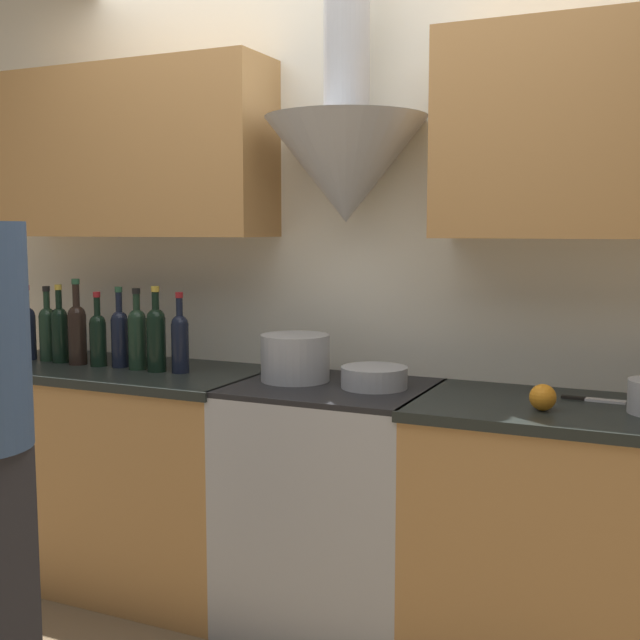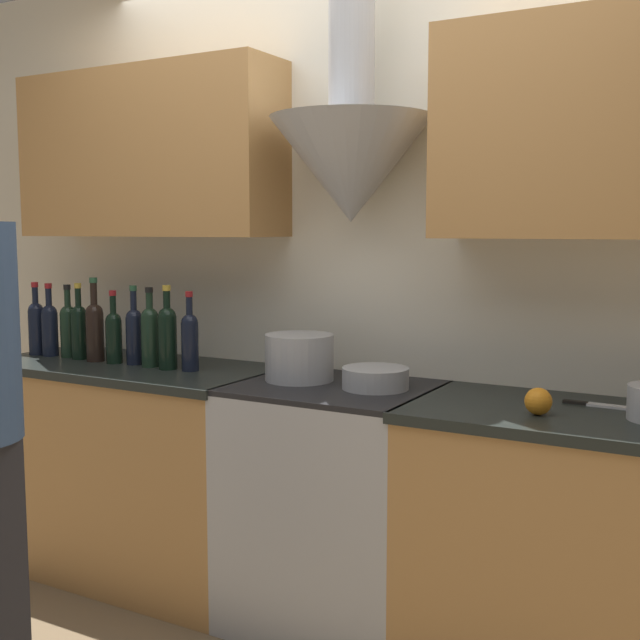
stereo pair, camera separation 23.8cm
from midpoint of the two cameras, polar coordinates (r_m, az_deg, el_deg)
The scene contains 18 objects.
wall_back at distance 3.13m, azimuth 0.16°, elevation 6.25°, with size 8.40×0.60×2.60m.
counter_left at distance 3.57m, azimuth -16.02°, elevation -10.43°, with size 1.27×0.62×0.91m.
counter_right at distance 2.80m, azimuth 15.94°, elevation -15.16°, with size 1.12×0.62×0.91m.
stove_range at distance 3.05m, azimuth -1.48°, elevation -13.03°, with size 0.71×0.60×0.91m.
wine_bottle_0 at distance 3.81m, azimuth -22.72°, elevation -0.55°, with size 0.07×0.07×0.33m.
wine_bottle_1 at distance 3.75m, azimuth -21.82°, elevation -0.66°, with size 0.07×0.07×0.33m.
wine_bottle_2 at distance 3.69m, azimuth -20.57°, elevation -0.71°, with size 0.07×0.07×0.32m.
wine_bottle_3 at distance 3.62m, azimuth -19.83°, elevation -0.77°, with size 0.07×0.07×0.33m.
wine_bottle_4 at distance 3.54m, azimuth -18.75°, elevation -0.74°, with size 0.08×0.08×0.36m.
wine_bottle_5 at distance 3.48m, azimuth -17.42°, elevation -1.15°, with size 0.07×0.07×0.31m.
wine_bottle_6 at distance 3.43m, azimuth -16.00°, elevation -1.04°, with size 0.07×0.07×0.33m.
wine_bottle_7 at distance 3.35m, azimuth -14.87°, elevation -1.09°, with size 0.07×0.07×0.33m.
wine_bottle_8 at distance 3.28m, azimuth -13.62°, elevation -1.13°, with size 0.08×0.08×0.34m.
wine_bottle_9 at distance 3.23m, azimuth -12.02°, elevation -1.42°, with size 0.07×0.07×0.32m.
stock_pot at distance 3.01m, azimuth -4.04°, elevation -2.70°, with size 0.26×0.26×0.17m.
mixing_bowl at distance 2.88m, azimuth 1.52°, elevation -4.11°, with size 0.24×0.24×0.08m.
orange_fruit at distance 2.58m, azimuth 13.04°, elevation -5.40°, with size 0.08×0.08×0.08m.
chefs_knife at distance 2.78m, azimuth 16.60°, elevation -5.48°, with size 0.21×0.04×0.01m.
Camera 1 is at (1.15, -2.30, 1.48)m, focal length 45.00 mm.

